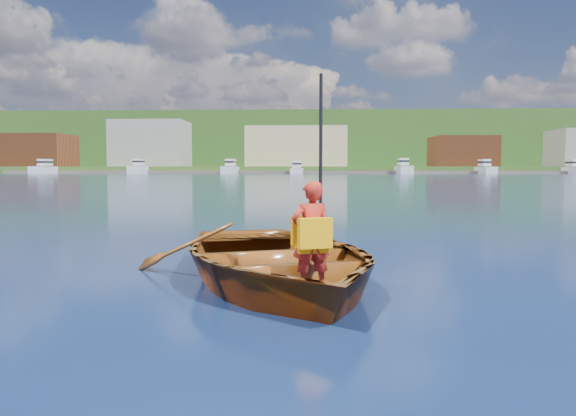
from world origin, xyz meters
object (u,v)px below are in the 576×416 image
object	(u,v)px
child_paddler	(311,235)
dock	(284,172)
marina_yachts	(299,169)
rowboat	(275,259)

from	to	relation	value
child_paddler	dock	bearing A→B (deg)	93.09
marina_yachts	rowboat	bearing A→B (deg)	-88.67
child_paddler	dock	size ratio (longest dim) A/B	0.01
child_paddler	dock	world-z (taller)	child_paddler
rowboat	marina_yachts	world-z (taller)	marina_yachts
rowboat	dock	distance (m)	148.71
rowboat	child_paddler	distance (m)	0.99
rowboat	child_paddler	size ratio (longest dim) A/B	2.29
rowboat	marina_yachts	size ratio (longest dim) A/B	0.03
rowboat	dock	size ratio (longest dim) A/B	0.03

